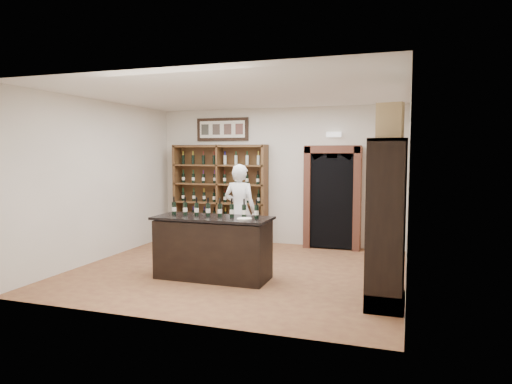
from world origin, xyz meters
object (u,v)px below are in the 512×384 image
Objects in this scene: shopkeeper at (240,210)px; side_cabinet at (389,247)px; wine_shelf at (221,193)px; tasting_counter at (213,248)px; counter_bottle_0 at (174,208)px; wine_crate at (390,121)px.

side_cabinet is at bearing 149.79° from shopkeeper.
shopkeeper is at bearing -53.14° from wine_shelf.
side_cabinet reaches higher than tasting_counter.
wine_shelf is at bearing 110.56° from tasting_counter.
counter_bottle_0 reaches higher than tasting_counter.
side_cabinet is (3.82, -3.23, -0.35)m from wine_shelf.
counter_bottle_0 is at bearing -169.28° from wine_crate.
tasting_counter is at bearing 99.83° from shopkeeper.
shopkeeper is (-0.16, 1.68, 0.41)m from tasting_counter.
wine_shelf is 1.17× the size of tasting_counter.
side_cabinet reaches higher than shopkeeper.
wine_crate reaches higher than side_cabinet.
wine_crate is (3.79, -3.05, 1.35)m from wine_shelf.
shopkeeper is at bearing 95.56° from tasting_counter.
side_cabinet is at bearing -5.86° from counter_bottle_0.
shopkeeper is (-2.89, 1.98, 0.15)m from side_cabinet.
shopkeeper is 3.71m from wine_crate.
wine_crate is at bearing -38.88° from wine_shelf.
side_cabinet is (2.72, -0.30, 0.26)m from tasting_counter.
wine_shelf reaches higher than tasting_counter.
wine_crate is (3.41, -0.17, 1.34)m from counter_bottle_0.
counter_bottle_0 is at bearing 75.44° from shopkeeper.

